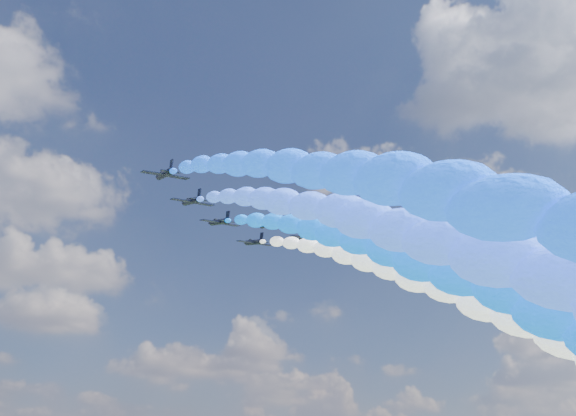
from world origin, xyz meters
TOP-DOWN VIEW (x-y plane):
  - jet_0 at (-29.83, -6.95)m, footprint 8.70×11.61m
  - trail_0 at (-29.83, -55.63)m, footprint 6.41×94.68m
  - jet_1 at (-20.75, 3.93)m, footprint 8.28×11.31m
  - trail_1 at (-20.75, -44.75)m, footprint 6.41×94.68m
  - jet_2 at (-11.15, 13.29)m, footprint 8.82×11.70m
  - trail_2 at (-11.15, -35.39)m, footprint 6.41×94.68m
  - jet_3 at (-1.25, 10.18)m, footprint 8.59×11.54m
  - trail_3 at (-1.25, -38.50)m, footprint 6.41×94.68m
  - jet_4 at (1.50, 23.32)m, footprint 8.32×11.34m
  - trail_4 at (1.50, -25.36)m, footprint 6.41×94.68m
  - jet_5 at (10.42, 14.38)m, footprint 8.20×11.26m
  - trail_5 at (10.42, -34.30)m, footprint 6.41×94.68m
  - jet_6 at (20.10, 4.33)m, footprint 8.75×11.65m
  - trail_6 at (20.10, -44.35)m, footprint 6.41×94.68m
  - jet_7 at (32.08, -7.32)m, footprint 8.92×11.77m

SIDE VIEW (x-z plane):
  - trail_0 at x=-29.83m, z-range 48.75..91.45m
  - trail_1 at x=-20.75m, z-range 48.75..91.45m
  - trail_2 at x=-11.15m, z-range 48.75..91.45m
  - trail_3 at x=-1.25m, z-range 48.75..91.45m
  - trail_4 at x=1.50m, z-range 48.75..91.45m
  - trail_5 at x=10.42m, z-range 48.75..91.45m
  - trail_6 at x=20.10m, z-range 48.75..91.45m
  - jet_0 at x=-29.83m, z-range 86.88..91.63m
  - jet_1 at x=-20.75m, z-range 86.88..91.63m
  - jet_2 at x=-11.15m, z-range 86.88..91.63m
  - jet_3 at x=-1.25m, z-range 86.88..91.63m
  - jet_4 at x=1.50m, z-range 86.88..91.63m
  - jet_5 at x=10.42m, z-range 86.88..91.63m
  - jet_6 at x=20.10m, z-range 86.88..91.63m
  - jet_7 at x=32.08m, z-range 86.88..91.63m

